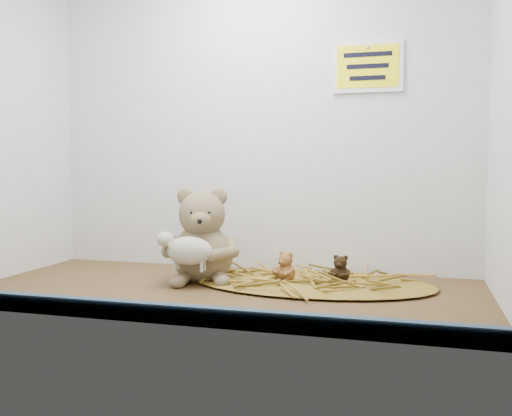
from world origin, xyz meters
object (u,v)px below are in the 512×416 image
(mini_teddy_brown, at_px, (340,267))
(main_teddy, at_px, (202,235))
(toy_lamb, at_px, (189,251))
(mini_teddy_tan, at_px, (286,265))

(mini_teddy_brown, bearing_deg, main_teddy, -167.93)
(toy_lamb, distance_m, mini_teddy_brown, 0.37)
(mini_teddy_tan, height_order, mini_teddy_brown, mini_teddy_tan)
(toy_lamb, bearing_deg, mini_teddy_brown, 19.60)
(mini_teddy_brown, bearing_deg, toy_lamb, -154.58)
(mini_teddy_tan, xyz_separation_m, mini_teddy_brown, (0.13, 0.02, -0.00))
(main_teddy, height_order, mini_teddy_brown, main_teddy)
(toy_lamb, relative_size, mini_teddy_tan, 2.06)
(toy_lamb, bearing_deg, main_teddy, 90.00)
(main_teddy, xyz_separation_m, toy_lamb, (-0.00, -0.08, -0.03))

